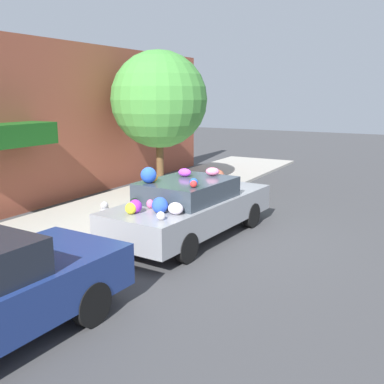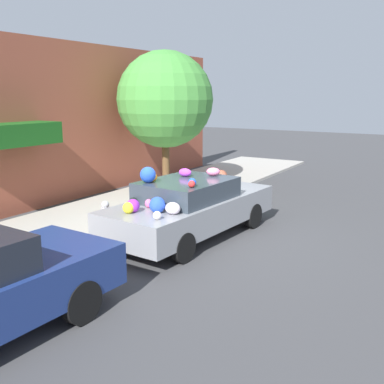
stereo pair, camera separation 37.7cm
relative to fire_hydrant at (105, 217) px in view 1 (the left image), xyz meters
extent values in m
plane|color=#424244|center=(0.91, -1.59, -0.45)|extent=(60.00, 60.00, 0.00)
cube|color=#B2ADA3|center=(0.91, 1.11, -0.40)|extent=(24.00, 3.20, 0.10)
cube|color=#9E4C38|center=(0.91, 3.36, 1.89)|extent=(18.00, 0.30, 4.66)
cube|color=#195919|center=(-0.37, 2.76, 1.73)|extent=(2.70, 0.90, 0.55)
cylinder|color=brown|center=(4.62, 1.53, 0.56)|extent=(0.24, 0.24, 1.81)
sphere|color=#47933D|center=(4.62, 1.53, 2.54)|extent=(3.07, 3.07, 3.07)
cylinder|color=#B2B2B7|center=(0.00, 0.00, -0.07)|extent=(0.20, 0.20, 0.55)
sphere|color=#B2B2B7|center=(0.00, 0.00, 0.26)|extent=(0.18, 0.18, 0.18)
cube|color=gray|center=(0.91, -1.75, 0.16)|extent=(4.63, 2.06, 0.60)
cube|color=#333D47|center=(0.73, -1.73, 0.67)|extent=(2.14, 1.67, 0.43)
cylinder|color=black|center=(2.37, -1.05, -0.15)|extent=(0.61, 0.22, 0.60)
cylinder|color=black|center=(2.25, -2.64, -0.15)|extent=(0.61, 0.22, 0.60)
cylinder|color=black|center=(-0.43, -0.85, -0.15)|extent=(0.61, 0.22, 0.60)
cylinder|color=black|center=(-0.54, -2.44, -0.15)|extent=(0.61, 0.22, 0.60)
sphere|color=blue|center=(0.17, -2.20, 0.97)|extent=(0.24, 0.24, 0.17)
ellipsoid|color=orange|center=(0.16, -1.21, 0.99)|extent=(0.27, 0.25, 0.20)
ellipsoid|color=black|center=(-0.33, -1.09, 0.54)|extent=(0.19, 0.17, 0.17)
sphere|color=blue|center=(-0.55, -1.85, 0.62)|extent=(0.42, 0.42, 0.32)
sphere|color=purple|center=(-0.76, -1.42, 0.59)|extent=(0.31, 0.31, 0.26)
ellipsoid|color=purple|center=(1.06, -1.47, 0.98)|extent=(0.22, 0.31, 0.18)
sphere|color=yellow|center=(-0.87, -1.40, 0.57)|extent=(0.25, 0.25, 0.22)
ellipsoid|color=pink|center=(1.48, -1.96, 0.98)|extent=(0.38, 0.40, 0.18)
sphere|color=red|center=(0.10, -2.24, 0.96)|extent=(0.16, 0.16, 0.14)
sphere|color=white|center=(-0.94, -2.13, 0.54)|extent=(0.18, 0.18, 0.16)
sphere|color=#954E38|center=(2.87, -1.45, 0.62)|extent=(0.45, 0.45, 0.32)
ellipsoid|color=pink|center=(2.58, -2.01, 0.51)|extent=(0.27, 0.21, 0.11)
ellipsoid|color=pink|center=(-0.32, -1.47, 0.55)|extent=(0.18, 0.18, 0.18)
ellipsoid|color=white|center=(-0.47, -2.16, 0.57)|extent=(0.37, 0.39, 0.23)
sphere|color=blue|center=(0.05, -1.19, 1.05)|extent=(0.46, 0.46, 0.34)
cylinder|color=black|center=(-3.18, -0.93, -0.13)|extent=(0.64, 0.20, 0.63)
cylinder|color=black|center=(-3.24, -2.47, -0.13)|extent=(0.64, 0.20, 0.63)
camera|label=1|loc=(-7.56, -6.49, 2.72)|focal=42.00mm
camera|label=2|loc=(-7.37, -6.81, 2.72)|focal=42.00mm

